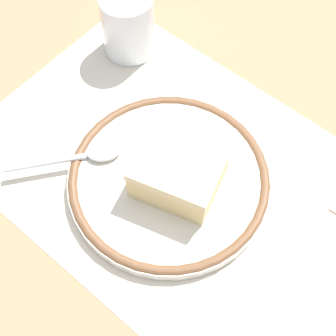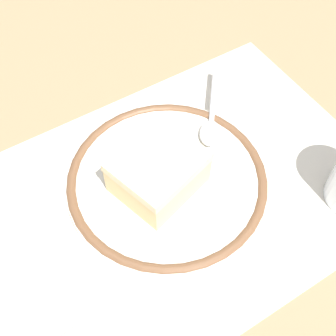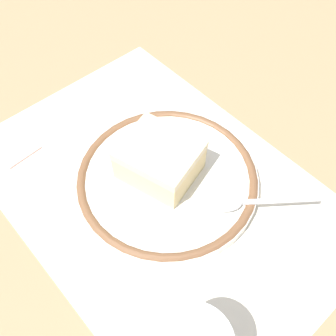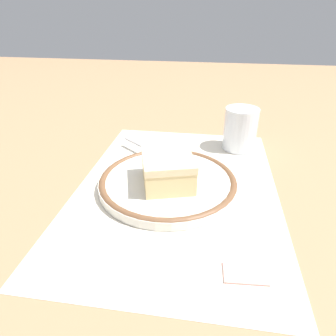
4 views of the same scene
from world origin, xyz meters
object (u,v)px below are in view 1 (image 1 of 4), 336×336
plate (168,179)px  spoon (88,155)px  cake_slice (179,172)px  cup (128,27)px

plate → spoon: bearing=24.4°
plate → spoon: (0.09, 0.04, 0.01)m
plate → cake_slice: (-0.01, -0.00, 0.03)m
spoon → cup: (0.08, -0.16, 0.02)m
cake_slice → spoon: (0.10, 0.04, -0.02)m
cup → cake_slice: bearing=146.4°
plate → spoon: size_ratio=2.00×
cup → spoon: bearing=117.3°
plate → cup: bearing=-36.0°
plate → cake_slice: size_ratio=2.12×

